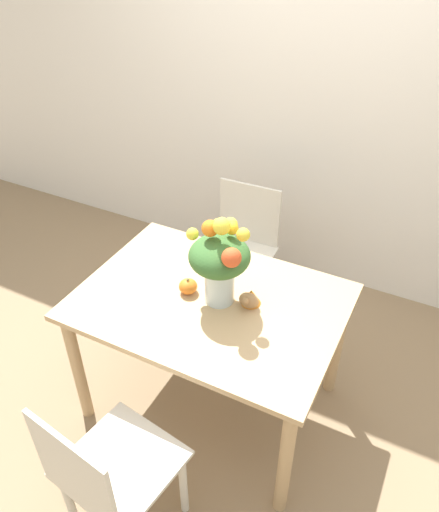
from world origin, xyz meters
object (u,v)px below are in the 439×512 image
(flower_vase, at_px, (220,261))
(pumpkin, at_px, (188,286))
(turkey_figurine, at_px, (250,298))
(dining_chair_near_window, at_px, (240,250))
(dining_chair_far_side, at_px, (108,474))

(flower_vase, xyz_separation_m, pumpkin, (-0.16, -0.02, -0.19))
(turkey_figurine, bearing_deg, flower_vase, -167.54)
(flower_vase, bearing_deg, pumpkin, -172.07)
(pumpkin, bearing_deg, flower_vase, 7.93)
(pumpkin, xyz_separation_m, turkey_figurine, (0.30, 0.05, 0.00))
(pumpkin, xyz_separation_m, dining_chair_near_window, (-0.09, 0.80, -0.33))
(flower_vase, relative_size, dining_chair_near_window, 0.54)
(dining_chair_near_window, bearing_deg, pumpkin, -85.39)
(flower_vase, distance_m, dining_chair_near_window, 0.96)
(turkey_figurine, relative_size, dining_chair_far_side, 0.15)
(turkey_figurine, distance_m, dining_chair_near_window, 0.90)
(turkey_figurine, height_order, dining_chair_near_window, dining_chair_near_window)
(turkey_figurine, bearing_deg, dining_chair_far_side, -103.62)
(flower_vase, xyz_separation_m, dining_chair_near_window, (-0.25, 0.77, -0.52))
(pumpkin, relative_size, dining_chair_near_window, 0.10)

